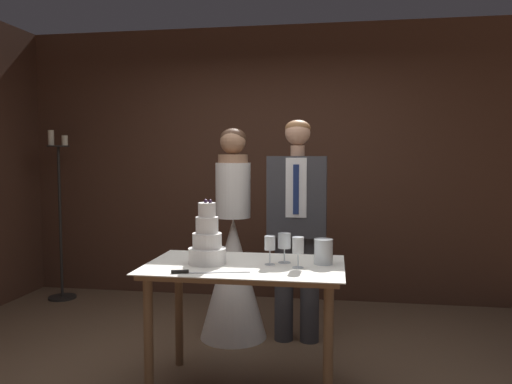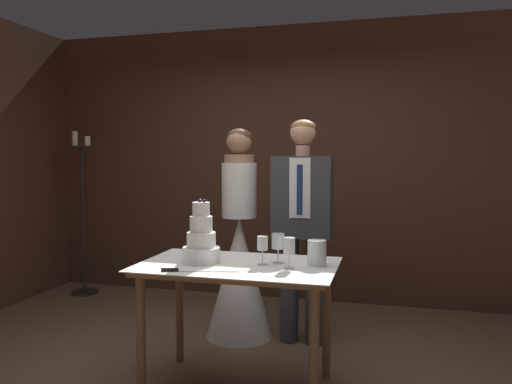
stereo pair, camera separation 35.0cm
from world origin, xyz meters
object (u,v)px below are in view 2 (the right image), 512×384
wine_glass_near (262,245)px  bride (239,261)px  tiered_cake (201,241)px  wine_glass_middle (278,242)px  candle_stand (83,220)px  cake_knife (185,270)px  wine_glass_far (289,248)px  hurricane_candle (317,253)px  cake_table (238,281)px  groom (302,219)px

wine_glass_near → bride: 1.01m
tiered_cake → wine_glass_near: tiered_cake is taller
wine_glass_middle → candle_stand: candle_stand is taller
cake_knife → bride: bride is taller
cake_knife → wine_glass_far: 0.63m
wine_glass_far → hurricane_candle: bearing=41.1°
cake_table → wine_glass_far: wine_glass_far is taller
wine_glass_middle → wine_glass_far: wine_glass_middle is taller
cake_table → tiered_cake: size_ratio=3.03×
wine_glass_near → wine_glass_middle: wine_glass_middle is taller
wine_glass_near → candle_stand: (-2.40, 1.67, -0.13)m
cake_table → wine_glass_far: bearing=-8.6°
wine_glass_far → candle_stand: 3.11m
wine_glass_far → groom: (-0.08, 0.93, 0.06)m
cake_knife → wine_glass_far: (0.57, 0.23, 0.12)m
cake_table → wine_glass_near: size_ratio=6.81×
wine_glass_near → tiered_cake: bearing=-175.9°
wine_glass_near → hurricane_candle: bearing=12.1°
tiered_cake → wine_glass_near: 0.39m
wine_glass_middle → candle_stand: (-2.48, 1.60, -0.14)m
wine_glass_far → wine_glass_middle: bearing=126.5°
groom → candle_stand: size_ratio=1.01×
wine_glass_far → wine_glass_near: bearing=161.8°
cake_table → wine_glass_near: wine_glass_near is taller
tiered_cake → wine_glass_middle: size_ratio=2.14×
wine_glass_near → wine_glass_middle: 0.11m
hurricane_candle → groom: size_ratio=0.09×
cake_knife → wine_glass_far: wine_glass_far is taller
cake_table → tiered_cake: 0.34m
cake_knife → candle_stand: candle_stand is taller
bride → groom: 0.63m
wine_glass_near → candle_stand: bearing=145.1°
wine_glass_near → wine_glass_middle: (0.08, 0.07, 0.01)m
cake_knife → wine_glass_near: size_ratio=2.48×
wine_glass_near → candle_stand: candle_stand is taller
tiered_cake → wine_glass_far: (0.57, -0.03, -0.01)m
hurricane_candle → candle_stand: size_ratio=0.09×
hurricane_candle → groom: bearing=105.7°
cake_table → groom: size_ratio=0.70×
tiered_cake → cake_knife: 0.29m
cake_table → bride: bearing=106.2°
wine_glass_near → bride: (-0.41, 0.87, -0.31)m
wine_glass_middle → groom: size_ratio=0.11×
wine_glass_far → tiered_cake: bearing=176.9°
cake_table → wine_glass_middle: bearing=18.1°
wine_glass_near → wine_glass_middle: bearing=40.2°
cake_knife → wine_glass_near: wine_glass_near is taller
cake_knife → wine_glass_near: (0.39, 0.29, 0.12)m
hurricane_candle → wine_glass_far: bearing=-138.9°
cake_table → wine_glass_near: (0.16, 0.01, 0.23)m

